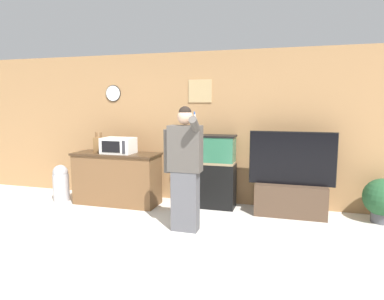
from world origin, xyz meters
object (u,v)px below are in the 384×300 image
Objects in this scene: aquarium_on_stand at (211,171)px; trash_bin at (61,183)px; counter_island at (117,178)px; microwave at (118,146)px; person_standing at (184,167)px; knife_block at (98,145)px; potted_plant at (383,199)px; tv_on_stand at (291,191)px.

trash_bin is (-2.63, -0.41, -0.27)m from aquarium_on_stand.
microwave reaches higher than counter_island.
microwave is 1.68m from person_standing.
knife_block is 4.56m from potted_plant.
potted_plant is 1.00× the size of trash_bin.
knife_block is 2.00m from aquarium_on_stand.
person_standing is (1.84, -0.88, -0.14)m from knife_block.
person_standing is 2.93m from potted_plant.
aquarium_on_stand is (1.93, 0.27, -0.41)m from knife_block.
counter_island is at bearing -170.39° from aquarium_on_stand.
microwave is 2.90m from tv_on_stand.
tv_on_stand is at bearing 3.86° from microwave.
knife_block is at bearing 11.12° from trash_bin.
knife_block is 0.54× the size of potted_plant.
tv_on_stand is 2.01× the size of potted_plant.
aquarium_on_stand is 1.87× the size of potted_plant.
trash_bin is at bearing -171.14° from aquarium_on_stand.
tv_on_stand is (2.88, 0.16, -0.06)m from counter_island.
microwave is 0.31× the size of person_standing.
counter_island is at bearing 7.69° from trash_bin.
tv_on_stand reaches higher than trash_bin.
microwave is 0.40m from knife_block.
knife_block is at bearing 154.49° from person_standing.
tv_on_stand is at bearing -4.69° from aquarium_on_stand.
counter_island is 1.79m from person_standing.
microwave is at bearing 149.25° from person_standing.
knife_block is 0.21× the size of person_standing.
knife_block is at bearing -177.27° from potted_plant.
aquarium_on_stand is at bearing 8.86° from trash_bin.
aquarium_on_stand is (1.53, 0.30, -0.41)m from microwave.
person_standing is at bearing -16.35° from trash_bin.
counter_island is 2.28× the size of trash_bin.
potted_plant is at bearing 3.33° from microwave.
microwave is 1.30m from trash_bin.
potted_plant is (1.28, 0.05, -0.03)m from tv_on_stand.
person_standing is at bearing -30.55° from counter_island.
trash_bin is (-5.20, -0.35, -0.02)m from potted_plant.
microwave reaches higher than trash_bin.
knife_block is (-0.35, -0.00, 0.57)m from counter_island.
trash_bin is (-2.53, 0.74, -0.55)m from person_standing.
microwave is 0.82× the size of potted_plant.
knife_block is 0.27× the size of tv_on_stand.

